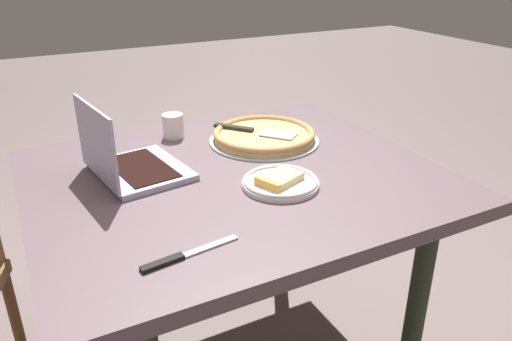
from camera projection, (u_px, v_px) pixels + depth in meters
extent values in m
cube|color=#59474C|center=(235.00, 180.00, 1.48)|extent=(1.18, 1.01, 0.04)
cylinder|color=#293424|center=(416.00, 314.00, 1.48)|extent=(0.06, 0.06, 0.69)
cylinder|color=#293424|center=(89.00, 250.00, 1.79)|extent=(0.06, 0.06, 0.69)
cylinder|color=#293424|center=(281.00, 201.00, 2.12)|extent=(0.06, 0.06, 0.69)
cube|color=#B2AEC9|center=(141.00, 170.00, 1.47)|extent=(0.27, 0.32, 0.02)
cube|color=black|center=(141.00, 167.00, 1.46)|extent=(0.18, 0.27, 0.00)
cube|color=#B2AEC9|center=(96.00, 143.00, 1.36)|extent=(0.05, 0.29, 0.21)
cube|color=silver|center=(97.00, 143.00, 1.36)|extent=(0.04, 0.26, 0.19)
cylinder|color=white|center=(280.00, 184.00, 1.39)|extent=(0.22, 0.22, 0.01)
torus|color=silver|center=(280.00, 180.00, 1.39)|extent=(0.21, 0.21, 0.01)
cube|color=#DCC583|center=(281.00, 178.00, 1.38)|extent=(0.14, 0.12, 0.02)
cube|color=gold|center=(267.00, 185.00, 1.35)|extent=(0.04, 0.08, 0.03)
cylinder|color=#93A6A0|center=(264.00, 140.00, 1.71)|extent=(0.38, 0.38, 0.01)
cylinder|color=#E8AD68|center=(264.00, 136.00, 1.71)|extent=(0.35, 0.35, 0.02)
torus|color=tan|center=(264.00, 133.00, 1.70)|extent=(0.35, 0.35, 0.02)
cube|color=#BEACC4|center=(278.00, 134.00, 1.68)|extent=(0.13, 0.14, 0.00)
cube|color=black|center=(234.00, 127.00, 1.74)|extent=(0.11, 0.13, 0.01)
cube|color=silver|center=(203.00, 249.00, 1.10)|extent=(0.18, 0.04, 0.00)
cube|color=black|center=(162.00, 263.00, 1.05)|extent=(0.10, 0.03, 0.01)
cylinder|color=white|center=(173.00, 126.00, 1.73)|extent=(0.07, 0.07, 0.08)
cylinder|color=#502E1D|center=(173.00, 119.00, 1.72)|extent=(0.06, 0.06, 0.00)
cylinder|color=brown|center=(18.00, 328.00, 1.60)|extent=(0.03, 0.03, 0.43)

